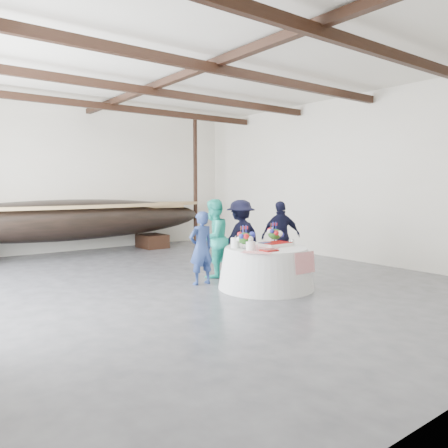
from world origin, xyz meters
TOP-DOWN VIEW (x-y plane):
  - floor at (0.00, 0.00)m, footprint 10.00×12.00m
  - wall_back at (0.00, 6.00)m, footprint 10.00×0.02m
  - wall_right at (5.00, 0.00)m, footprint 0.02×12.00m
  - ceiling at (0.00, 0.00)m, footprint 10.00×12.00m
  - pavilion_structure at (0.00, 0.86)m, footprint 9.80×11.76m
  - longboat_display at (-0.87, 5.10)m, footprint 8.82×1.76m
  - banquet_table at (0.89, -1.43)m, footprint 1.92×1.92m
  - tabletop_items at (0.89, -1.28)m, footprint 1.78×1.44m
  - guest_woman_blue at (0.02, -0.38)m, footprint 0.57×0.38m
  - guest_woman_teal at (0.65, 0.06)m, footprint 1.01×0.88m
  - guest_man_left at (1.38, -0.01)m, footprint 1.17×0.74m
  - guest_man_right at (2.38, -0.32)m, footprint 1.07×0.74m

SIDE VIEW (x-z plane):
  - floor at x=0.00m, z-range -0.01..0.01m
  - banquet_table at x=0.89m, z-range 0.00..0.82m
  - guest_woman_blue at x=0.02m, z-range 0.00..1.53m
  - guest_man_right at x=2.38m, z-range 0.00..1.69m
  - guest_man_left at x=1.38m, z-range 0.00..1.73m
  - guest_woman_teal at x=0.65m, z-range 0.00..1.75m
  - tabletop_items at x=0.89m, z-range 0.77..1.17m
  - longboat_display at x=-0.87m, z-range 0.23..1.88m
  - wall_back at x=0.00m, z-range 0.00..4.50m
  - wall_right at x=5.00m, z-range 0.00..4.50m
  - pavilion_structure at x=0.00m, z-range 1.75..6.25m
  - ceiling at x=0.00m, z-range 4.50..4.50m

